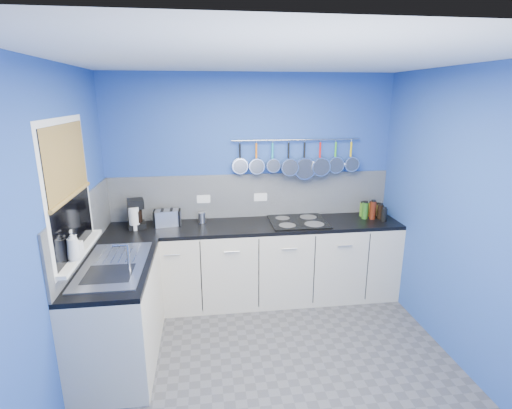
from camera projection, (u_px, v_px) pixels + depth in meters
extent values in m
cube|color=#47474C|center=(273.00, 368.00, 3.34)|extent=(3.20, 3.00, 0.02)
cube|color=white|center=(278.00, 57.00, 2.66)|extent=(3.20, 3.00, 0.02)
cube|color=#26489C|center=(252.00, 187.00, 4.44)|extent=(3.20, 0.02, 2.50)
cube|color=#26489C|center=(343.00, 355.00, 1.56)|extent=(3.20, 0.02, 2.50)
cube|color=#26489C|center=(55.00, 240.00, 2.79)|extent=(0.02, 3.00, 2.50)
cube|color=#26489C|center=(467.00, 222.00, 3.20)|extent=(0.02, 3.00, 2.50)
cube|color=gray|center=(252.00, 195.00, 4.44)|extent=(3.20, 0.02, 0.50)
cube|color=gray|center=(84.00, 226.00, 3.39)|extent=(0.02, 1.80, 0.50)
cube|color=beige|center=(255.00, 264.00, 4.36)|extent=(3.20, 0.60, 0.86)
cube|color=black|center=(255.00, 226.00, 4.24)|extent=(3.20, 0.60, 0.04)
cube|color=beige|center=(119.00, 315.00, 3.34)|extent=(0.60, 1.20, 0.86)
cube|color=black|center=(114.00, 267.00, 3.22)|extent=(0.60, 1.20, 0.04)
cube|color=white|center=(69.00, 190.00, 3.00)|extent=(0.01, 1.00, 1.10)
cube|color=black|center=(69.00, 190.00, 3.00)|extent=(0.01, 0.90, 1.00)
cube|color=#A27C44|center=(67.00, 161.00, 2.94)|extent=(0.01, 0.90, 0.55)
cube|color=white|center=(80.00, 251.00, 3.14)|extent=(0.10, 0.98, 0.03)
cube|color=silver|center=(114.00, 265.00, 3.21)|extent=(0.50, 0.95, 0.01)
cube|color=white|center=(204.00, 199.00, 4.37)|extent=(0.15, 0.01, 0.09)
cube|color=white|center=(261.00, 197.00, 4.45)|extent=(0.15, 0.01, 0.09)
cylinder|color=silver|center=(297.00, 140.00, 4.30)|extent=(1.45, 0.02, 0.02)
imported|color=white|center=(73.00, 245.00, 2.91)|extent=(0.11, 0.11, 0.24)
imported|color=white|center=(76.00, 246.00, 3.00)|extent=(0.08, 0.09, 0.17)
cylinder|color=white|center=(134.00, 218.00, 4.04)|extent=(0.13, 0.13, 0.24)
cube|color=silver|center=(167.00, 218.00, 4.17)|extent=(0.29, 0.20, 0.17)
cylinder|color=silver|center=(202.00, 217.00, 4.28)|extent=(0.08, 0.08, 0.11)
cube|color=black|center=(298.00, 221.00, 4.30)|extent=(0.62, 0.54, 0.01)
cylinder|color=brown|center=(378.00, 210.00, 4.53)|extent=(0.05, 0.05, 0.13)
cylinder|color=#8C5914|center=(371.00, 210.00, 4.49)|extent=(0.07, 0.07, 0.16)
cylinder|color=#3F721E|center=(362.00, 209.00, 4.50)|extent=(0.05, 0.05, 0.16)
cylinder|color=black|center=(380.00, 212.00, 4.41)|extent=(0.07, 0.07, 0.16)
cylinder|color=#4C190C|center=(373.00, 210.00, 4.39)|extent=(0.07, 0.07, 0.20)
cylinder|color=#265919|center=(365.00, 211.00, 4.41)|extent=(0.07, 0.07, 0.19)
cylinder|color=black|center=(384.00, 215.00, 4.32)|extent=(0.07, 0.07, 0.14)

